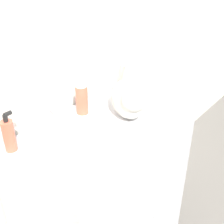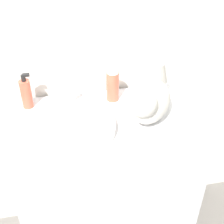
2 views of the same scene
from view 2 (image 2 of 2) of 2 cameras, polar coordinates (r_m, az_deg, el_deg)
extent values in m
cube|color=silver|center=(1.50, -3.81, 15.47)|extent=(6.00, 0.05, 2.50)
cube|color=silver|center=(1.71, -1.17, -14.33)|extent=(0.79, 0.54, 0.92)
cylinder|color=white|center=(1.34, -7.08, -2.87)|extent=(0.36, 0.36, 0.04)
cylinder|color=silver|center=(1.47, -7.95, 3.19)|extent=(0.02, 0.02, 0.13)
cylinder|color=silver|center=(1.41, -8.05, 4.69)|extent=(0.02, 0.06, 0.02)
cylinder|color=white|center=(1.50, -10.53, 1.39)|extent=(0.03, 0.03, 0.03)
cylinder|color=white|center=(1.50, -5.08, 2.02)|extent=(0.03, 0.03, 0.03)
ellipsoid|color=silver|center=(1.38, 7.13, 1.85)|extent=(0.28, 0.30, 0.17)
sphere|color=silver|center=(1.26, 5.66, 1.69)|extent=(0.17, 0.17, 0.12)
cone|color=silver|center=(1.24, 4.37, 3.88)|extent=(0.05, 0.05, 0.04)
cone|color=silver|center=(1.22, 7.22, 3.15)|extent=(0.05, 0.05, 0.04)
cylinder|color=silver|center=(1.46, 9.31, 7.03)|extent=(0.09, 0.10, 0.15)
cylinder|color=#EF6047|center=(1.50, -15.40, 3.17)|extent=(0.05, 0.05, 0.14)
cylinder|color=black|center=(1.46, -15.92, 5.96)|extent=(0.02, 0.02, 0.03)
cylinder|color=black|center=(1.45, -15.47, 6.54)|extent=(0.03, 0.02, 0.02)
cylinder|color=#EF6047|center=(1.50, 0.11, 4.74)|extent=(0.06, 0.06, 0.15)
cone|color=white|center=(1.46, 0.11, 7.83)|extent=(0.05, 0.05, 0.04)
camera|label=1|loc=(0.73, -78.88, 3.56)|focal=50.00mm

